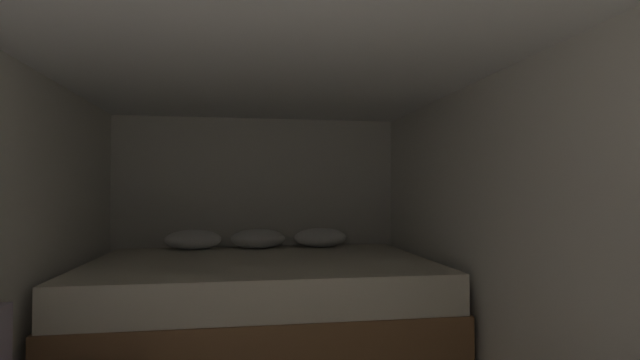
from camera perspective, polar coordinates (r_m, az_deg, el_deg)
name	(u,v)px	position (r m, az deg, el deg)	size (l,w,h in m)	color
wall_back	(257,226)	(4.49, -7.54, -5.43)	(2.68, 0.05, 2.00)	silver
wall_right	(550,258)	(2.55, 25.89, -8.40)	(0.05, 4.76, 2.00)	silver
ceiling_slab	(275,30)	(2.19, -5.40, 17.45)	(2.68, 4.76, 0.05)	white
bed	(261,314)	(3.66, -7.10, -15.63)	(2.46, 1.74, 0.99)	brown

